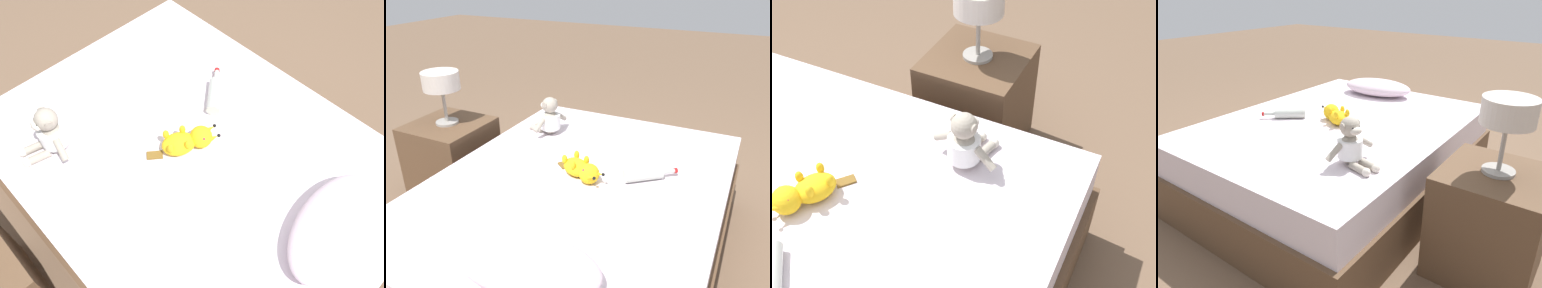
{
  "view_description": "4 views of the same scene",
  "coord_description": "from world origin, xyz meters",
  "views": [
    {
      "loc": [
        0.68,
        0.7,
        1.91
      ],
      "look_at": [
        0.0,
        0.0,
        0.53
      ],
      "focal_mm": 36.77,
      "sensor_mm": 36.0,
      "label": 1
    },
    {
      "loc": [
        -0.7,
        1.44,
        1.45
      ],
      "look_at": [
        0.08,
        -0.15,
        0.6
      ],
      "focal_mm": 35.42,
      "sensor_mm": 36.0,
      "label": 2
    },
    {
      "loc": [
        -0.76,
        -1.01,
        1.79
      ],
      "look_at": [
        0.41,
        -0.43,
        0.58
      ],
      "focal_mm": 46.21,
      "sensor_mm": 36.0,
      "label": 3
    },
    {
      "loc": [
        1.33,
        -1.7,
        1.27
      ],
      "look_at": [
        0.41,
        -0.43,
        0.58
      ],
      "focal_mm": 34.18,
      "sensor_mm": 36.0,
      "label": 4
    }
  ],
  "objects": [
    {
      "name": "pillow",
      "position": [
        -0.12,
        0.65,
        0.54
      ],
      "size": [
        0.56,
        0.34,
        0.12
      ],
      "color": "silver",
      "rests_on": "bed"
    },
    {
      "name": "bed",
      "position": [
        0.0,
        0.0,
        0.24
      ],
      "size": [
        1.39,
        1.82,
        0.48
      ],
      "color": "brown",
      "rests_on": "ground_plane"
    },
    {
      "name": "plush_yellow_creature",
      "position": [
        -0.0,
        -0.03,
        0.53
      ],
      "size": [
        0.31,
        0.2,
        0.1
      ],
      "color": "yellow",
      "rests_on": "bed"
    },
    {
      "name": "ground_plane",
      "position": [
        0.0,
        0.0,
        0.0
      ],
      "size": [
        16.0,
        16.0,
        0.0
      ],
      "primitive_type": "plane",
      "color": "brown"
    },
    {
      "name": "plush_monkey",
      "position": [
        0.42,
        -0.44,
        0.58
      ],
      "size": [
        0.24,
        0.29,
        0.24
      ],
      "color": "#9E9384",
      "rests_on": "bed"
    },
    {
      "name": "glass_bottle",
      "position": [
        -0.29,
        -0.14,
        0.51
      ],
      "size": [
        0.24,
        0.21,
        0.06
      ],
      "color": "#B7BCB2",
      "rests_on": "bed"
    },
    {
      "name": "bedside_lamp",
      "position": [
        1.03,
        -0.2,
        0.79
      ],
      "size": [
        0.22,
        0.22,
        0.33
      ],
      "color": "gray",
      "rests_on": "nightstand"
    },
    {
      "name": "nightstand",
      "position": [
        1.03,
        -0.2,
        0.26
      ],
      "size": [
        0.46,
        0.46,
        0.53
      ],
      "color": "brown",
      "rests_on": "ground_plane"
    }
  ]
}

